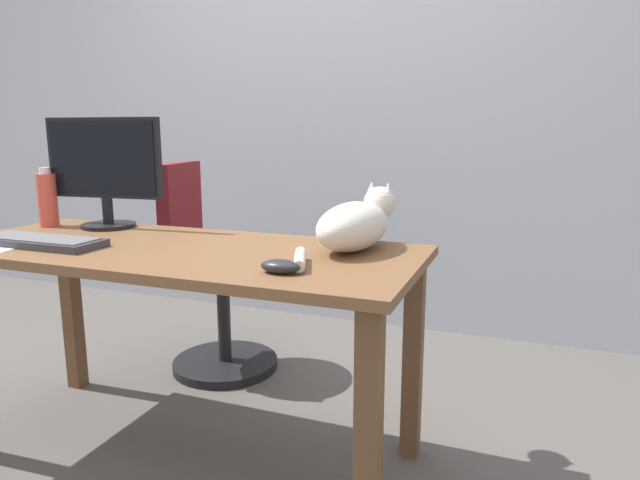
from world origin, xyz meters
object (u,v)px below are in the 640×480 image
(monitor, at_px, (104,168))
(computer_mouse, at_px, (280,266))
(keyboard, at_px, (40,241))
(cat, at_px, (356,223))
(water_bottle, at_px, (47,199))
(office_chair, at_px, (212,281))

(monitor, distance_m, computer_mouse, 1.02)
(keyboard, relative_size, cat, 0.72)
(monitor, height_order, keyboard, monitor)
(water_bottle, bearing_deg, computer_mouse, -16.67)
(keyboard, relative_size, computer_mouse, 4.00)
(cat, height_order, water_bottle, water_bottle)
(office_chair, xyz_separation_m, keyboard, (-0.14, -0.79, 0.32))
(keyboard, bearing_deg, water_bottle, 132.47)
(office_chair, relative_size, cat, 1.57)
(cat, bearing_deg, water_bottle, -179.17)
(monitor, relative_size, computer_mouse, 4.37)
(monitor, xyz_separation_m, cat, (1.01, -0.04, -0.15))
(computer_mouse, bearing_deg, keyboard, 176.98)
(monitor, height_order, water_bottle, monitor)
(water_bottle, bearing_deg, monitor, 13.68)
(keyboard, bearing_deg, office_chair, 79.86)
(computer_mouse, bearing_deg, monitor, 156.27)
(office_chair, distance_m, water_bottle, 0.76)
(monitor, relative_size, keyboard, 1.09)
(cat, distance_m, water_bottle, 1.25)
(office_chair, height_order, water_bottle, same)
(office_chair, relative_size, monitor, 1.98)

